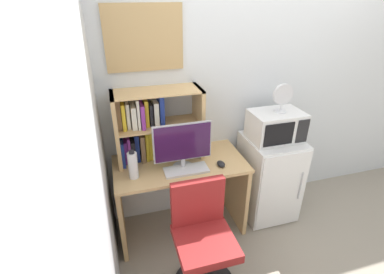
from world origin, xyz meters
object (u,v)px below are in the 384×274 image
object	(u,v)px
desk_fan	(283,97)
desk_chair	(203,245)
computer_mouse	(221,164)
mini_fridge	(268,177)
hutch_bookshelf	(147,126)
microwave	(276,126)
water_bottle	(133,165)
wall_corkboard	(144,38)
keyboard	(186,170)
monitor	(183,145)

from	to	relation	value
desk_fan	desk_chair	distance (m)	1.40
computer_mouse	mini_fridge	xyz separation A→B (m)	(0.58, 0.15, -0.34)
hutch_bookshelf	microwave	bearing A→B (deg)	-7.65
mini_fridge	desk_fan	size ratio (longest dim) A/B	3.25
desk_fan	water_bottle	bearing A→B (deg)	-175.19
desk_chair	wall_corkboard	distance (m)	1.63
water_bottle	desk_fan	xyz separation A→B (m)	(1.33, 0.11, 0.40)
keyboard	microwave	xyz separation A→B (m)	(0.89, 0.15, 0.22)
monitor	desk_chair	world-z (taller)	monitor
mini_fridge	wall_corkboard	distance (m)	1.75
monitor	water_bottle	distance (m)	0.42
water_bottle	keyboard	bearing A→B (deg)	-4.11
hutch_bookshelf	wall_corkboard	size ratio (longest dim) A/B	1.20
microwave	desk_chair	bearing A→B (deg)	-145.14
computer_mouse	wall_corkboard	world-z (taller)	wall_corkboard
computer_mouse	microwave	world-z (taller)	microwave
hutch_bookshelf	desk_fan	distance (m)	1.20
microwave	desk_chair	xyz separation A→B (m)	(-0.89, -0.62, -0.58)
keyboard	desk_chair	xyz separation A→B (m)	(-0.01, -0.47, -0.36)
desk_fan	wall_corkboard	size ratio (longest dim) A/B	0.42
monitor	keyboard	distance (m)	0.22
mini_fridge	microwave	size ratio (longest dim) A/B	1.81
computer_mouse	monitor	bearing A→B (deg)	170.18
microwave	desk_fan	xyz separation A→B (m)	(0.02, -0.01, 0.28)
desk_fan	desk_chair	size ratio (longest dim) A/B	0.29
keyboard	wall_corkboard	world-z (taller)	wall_corkboard
desk_fan	desk_chair	xyz separation A→B (m)	(-0.91, -0.62, -0.86)
microwave	desk_chair	world-z (taller)	microwave
water_bottle	wall_corkboard	distance (m)	0.99
computer_mouse	microwave	xyz separation A→B (m)	(0.58, 0.15, 0.21)
mini_fridge	desk_chair	xyz separation A→B (m)	(-0.89, -0.62, -0.02)
hutch_bookshelf	microwave	xyz separation A→B (m)	(1.15, -0.15, -0.08)
hutch_bookshelf	monitor	bearing A→B (deg)	-45.49
hutch_bookshelf	mini_fridge	bearing A→B (deg)	-7.80
water_bottle	mini_fridge	size ratio (longest dim) A/B	0.29
keyboard	wall_corkboard	xyz separation A→B (m)	(-0.22, 0.42, 0.99)
hutch_bookshelf	mini_fridge	distance (m)	1.32
hutch_bookshelf	water_bottle	xyz separation A→B (m)	(-0.16, -0.27, -0.19)
computer_mouse	desk_fan	world-z (taller)	desk_fan
keyboard	microwave	size ratio (longest dim) A/B	0.78
monitor	desk_fan	xyz separation A→B (m)	(0.92, 0.09, 0.29)
monitor	desk_fan	distance (m)	0.97
wall_corkboard	keyboard	bearing A→B (deg)	-62.66
water_bottle	desk_fan	bearing A→B (deg)	4.81
water_bottle	desk_chair	bearing A→B (deg)	-50.46
desk_fan	wall_corkboard	bearing A→B (deg)	166.23
mini_fridge	wall_corkboard	world-z (taller)	wall_corkboard
keyboard	mini_fridge	bearing A→B (deg)	9.30
keyboard	wall_corkboard	distance (m)	1.10
desk_chair	computer_mouse	bearing A→B (deg)	56.61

